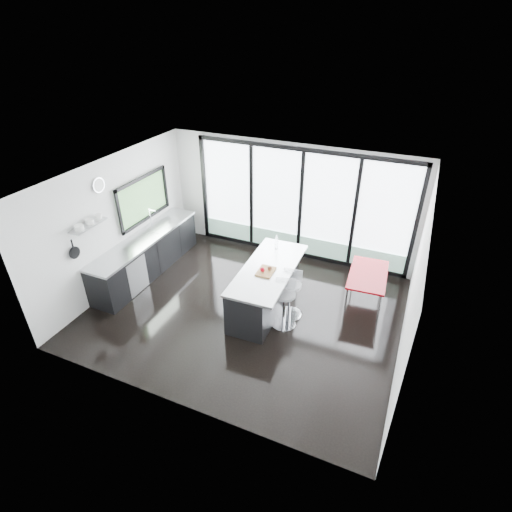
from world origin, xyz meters
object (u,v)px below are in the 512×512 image
at_px(island, 265,286).
at_px(bar_stool_far, 290,300).
at_px(bar_stool_near, 284,309).
at_px(red_table, 366,288).

bearing_deg(island, bar_stool_far, -9.58).
distance_m(bar_stool_near, red_table, 1.89).
bearing_deg(bar_stool_near, red_table, 30.32).
bearing_deg(red_table, island, -152.81).
distance_m(island, bar_stool_far, 0.60).
xyz_separation_m(bar_stool_near, bar_stool_far, (0.01, 0.32, 0.00)).
bearing_deg(bar_stool_far, red_table, 32.86).
relative_size(bar_stool_near, red_table, 0.59).
xyz_separation_m(island, bar_stool_far, (0.58, -0.10, -0.09)).
bearing_deg(island, red_table, 27.19).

